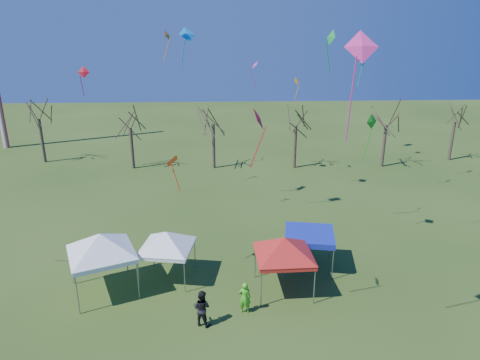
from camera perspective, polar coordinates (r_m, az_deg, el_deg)
The scene contains 24 objects.
ground at distance 22.85m, azimuth 2.17°, elevation -16.77°, with size 140.00×140.00×0.00m, color #2C4616.
tree_0 at distance 50.15m, azimuth -25.53°, elevation 9.31°, with size 3.83×3.83×8.44m.
tree_1 at distance 44.70m, azimuth -14.58°, elevation 8.66°, with size 3.42×3.42×7.54m.
tree_2 at distance 43.43m, azimuth -3.64°, elevation 9.60°, with size 3.71×3.71×8.18m.
tree_3 at distance 43.82m, azimuth 7.55°, elevation 9.28°, with size 3.59×3.59×7.91m.
tree_4 at distance 46.35m, azimuth 19.12°, elevation 8.91°, with size 3.58×3.58×7.89m.
tree_5 at distance 51.85m, azimuth 26.97°, elevation 8.51°, with size 3.39×3.39×7.46m.
tent_white_west at distance 23.67m, azimuth -18.20°, elevation -7.33°, with size 4.20×4.20×4.01m.
tent_white_mid at distance 24.24m, azimuth -9.81°, elevation -7.24°, with size 3.81×3.81×3.41m.
tent_red at distance 22.87m, azimuth 5.94°, elevation -8.12°, with size 4.17×4.17×3.68m.
tent_blue at distance 25.72m, azimuth 9.23°, elevation -7.32°, with size 3.30×3.30×2.24m.
person_green at distance 22.14m, azimuth 0.64°, elevation -15.39°, with size 0.62×0.40×1.69m, color green.
person_dark at distance 21.38m, azimuth -5.13°, elevation -16.64°, with size 0.90×0.70×1.84m, color black.
kite_12 at distance 44.48m, azimuth 15.93°, elevation 14.69°, with size 0.91×0.85×2.69m.
kite_11 at distance 31.95m, azimuth -7.07°, elevation 18.71°, with size 1.54×1.38×2.74m.
kite_2 at distance 42.69m, azimuth -20.14°, elevation 13.31°, with size 1.09×0.59×2.74m.
kite_22 at distance 39.84m, azimuth 1.96°, elevation 14.97°, with size 0.90×0.98×2.71m.
kite_27 at distance 17.80m, azimuth 2.58°, elevation 8.09°, with size 0.74×1.10×2.52m.
kite_17 at distance 30.87m, azimuth 17.18°, elevation 7.33°, with size 1.04×0.86×3.38m.
kite_5 at distance 15.52m, azimuth 15.88°, elevation 16.54°, with size 1.19×0.61×3.87m.
kite_19 at distance 40.55m, azimuth 7.53°, elevation 12.88°, with size 0.60×0.84×2.13m.
kite_18 at distance 25.04m, azimuth 11.97°, elevation 18.03°, with size 0.52×0.90×2.23m.
kite_1 at distance 22.96m, azimuth -9.08°, elevation 2.50°, with size 1.09×1.18×2.16m.
kite_13 at distance 41.97m, azimuth -9.65°, elevation 18.44°, with size 0.91×1.18×2.72m.
Camera 1 is at (-1.73, -18.47, 13.35)m, focal length 32.00 mm.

